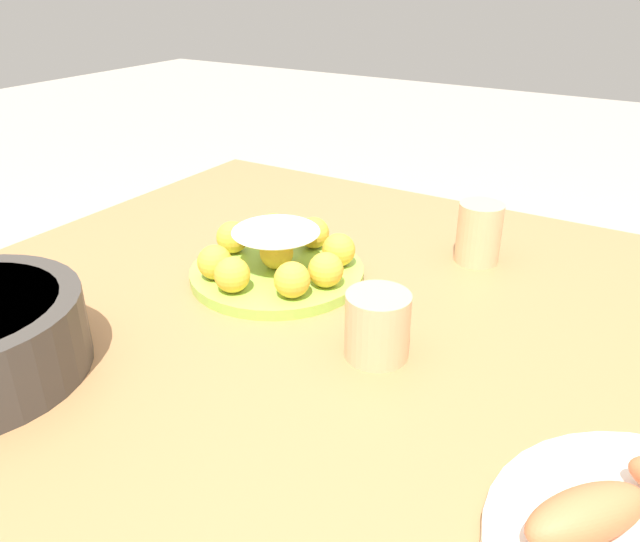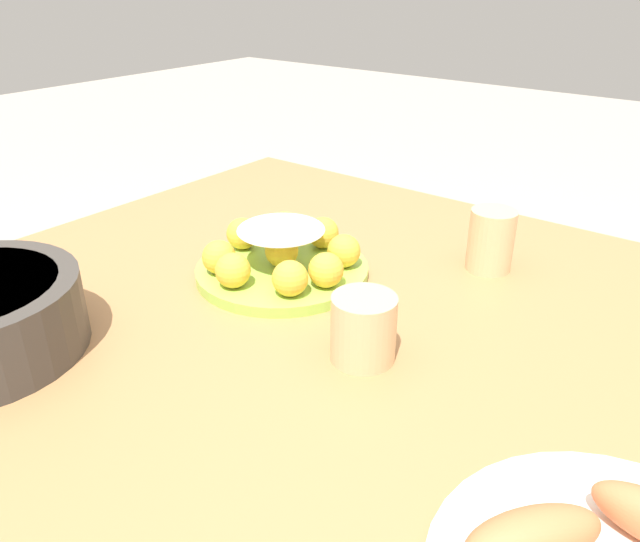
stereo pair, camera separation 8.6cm
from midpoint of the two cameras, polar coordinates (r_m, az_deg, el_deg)
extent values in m
cylinder|color=#A87547|center=(1.63, -2.63, -3.58)|extent=(0.06, 0.06, 0.72)
cube|color=#A87547|center=(0.84, 6.90, -5.48)|extent=(1.24, 1.00, 0.03)
cylinder|color=#99CC4C|center=(0.93, -0.85, -0.02)|extent=(0.26, 0.26, 0.02)
sphere|color=yellow|center=(0.98, -4.64, 3.38)|extent=(0.05, 0.05, 0.05)
sphere|color=yellow|center=(0.91, -6.54, 1.20)|extent=(0.05, 0.05, 0.05)
sphere|color=yellow|center=(0.86, -5.16, -0.01)|extent=(0.05, 0.05, 0.05)
sphere|color=yellow|center=(0.84, 0.18, -0.75)|extent=(0.05, 0.05, 0.05)
sphere|color=yellow|center=(0.86, 3.41, 0.02)|extent=(0.05, 0.05, 0.05)
sphere|color=yellow|center=(0.92, 4.87, 1.78)|extent=(0.05, 0.05, 0.05)
sphere|color=yellow|center=(0.98, 2.79, 3.47)|extent=(0.05, 0.05, 0.05)
sphere|color=yellow|center=(1.01, -0.82, 3.99)|extent=(0.05, 0.05, 0.05)
ellipsoid|color=white|center=(0.91, -0.88, 3.75)|extent=(0.13, 0.13, 0.02)
sphere|color=yellow|center=(0.92, -0.86, 1.82)|extent=(0.05, 0.05, 0.05)
ellipsoid|color=#E57042|center=(0.55, 23.59, -21.55)|extent=(0.11, 0.12, 0.04)
cylinder|color=#DBB27F|center=(0.99, 17.81, 2.65)|extent=(0.07, 0.07, 0.09)
cylinder|color=#DBB27F|center=(0.73, 7.38, -5.32)|extent=(0.08, 0.08, 0.08)
camera|label=1|loc=(0.04, -87.14, 1.41)|focal=35.00mm
camera|label=2|loc=(0.04, 92.86, -1.41)|focal=35.00mm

